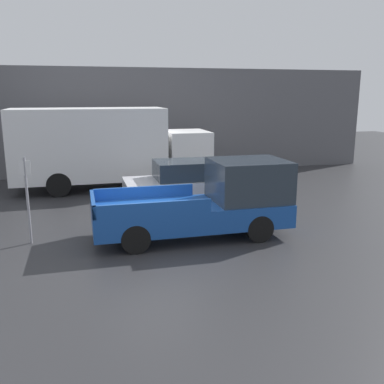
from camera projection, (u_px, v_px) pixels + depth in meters
ground_plane at (153, 245)px, 11.87m from camera, size 60.00×60.00×0.00m
building_wall at (116, 122)px, 21.65m from camera, size 28.00×0.15×5.38m
pickup_truck at (211, 202)px, 12.48m from camera, size 5.64×2.09×2.20m
car at (186, 183)px, 15.99m from camera, size 4.51×1.94×1.67m
delivery_truck at (105, 146)px, 18.54m from camera, size 8.45×2.53×3.49m
parking_sign at (27, 196)px, 11.68m from camera, size 0.30×0.07×2.44m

